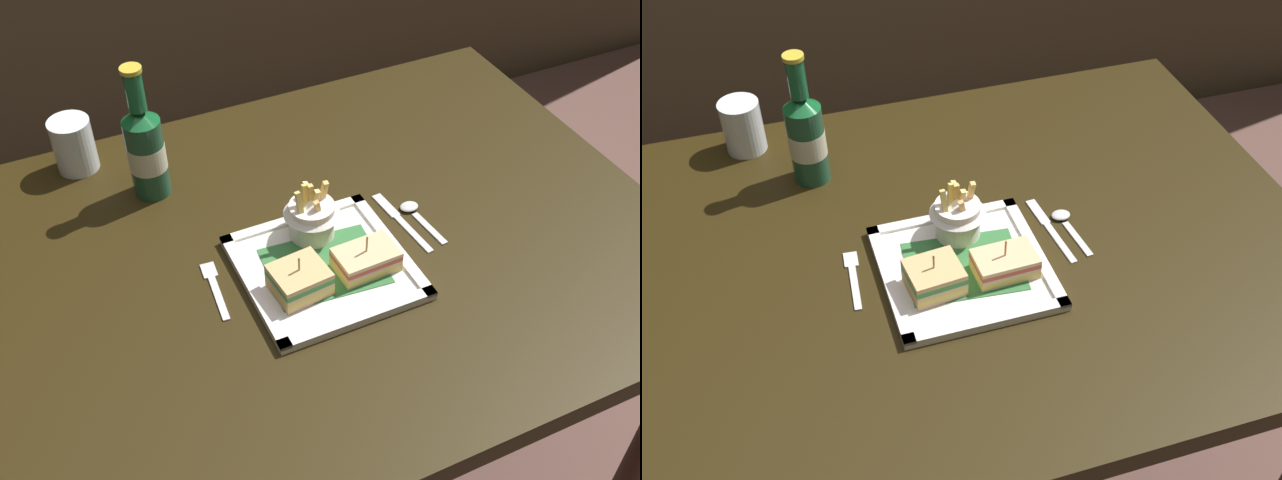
{
  "view_description": "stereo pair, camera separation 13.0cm",
  "coord_description": "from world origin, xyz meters",
  "views": [
    {
      "loc": [
        -0.41,
        -0.89,
        1.7
      ],
      "look_at": [
        -0.01,
        -0.03,
        0.81
      ],
      "focal_mm": 43.07,
      "sensor_mm": 36.0,
      "label": 1
    },
    {
      "loc": [
        -0.29,
        -0.94,
        1.7
      ],
      "look_at": [
        -0.01,
        -0.03,
        0.81
      ],
      "focal_mm": 43.07,
      "sensor_mm": 36.0,
      "label": 2
    }
  ],
  "objects": [
    {
      "name": "sandwich_half_right",
      "position": [
        0.05,
        -0.1,
        0.8
      ],
      "size": [
        0.11,
        0.07,
        0.07
      ],
      "color": "#D1BA83",
      "rests_on": "square_plate"
    },
    {
      "name": "beer_bottle",
      "position": [
        -0.22,
        0.27,
        0.87
      ],
      "size": [
        0.07,
        0.07,
        0.27
      ],
      "color": "#1F4E34",
      "rests_on": "dining_table"
    },
    {
      "name": "dining_table",
      "position": [
        0.0,
        0.0,
        0.68
      ],
      "size": [
        1.27,
        0.95,
        0.77
      ],
      "color": "black",
      "rests_on": "ground_plane"
    },
    {
      "name": "square_plate",
      "position": [
        -0.01,
        -0.07,
        0.78
      ],
      "size": [
        0.28,
        0.28,
        0.02
      ],
      "color": "white",
      "rests_on": "dining_table"
    },
    {
      "name": "ground_plane",
      "position": [
        0.0,
        0.0,
        0.0
      ],
      "size": [
        6.0,
        6.0,
        0.0
      ],
      "primitive_type": "plane",
      "color": "brown"
    },
    {
      "name": "knife",
      "position": [
        0.17,
        -0.01,
        0.77
      ],
      "size": [
        0.03,
        0.18,
        0.0
      ],
      "color": "silver",
      "rests_on": "dining_table"
    },
    {
      "name": "spoon",
      "position": [
        0.2,
        -0.0,
        0.78
      ],
      "size": [
        0.03,
        0.12,
        0.01
      ],
      "color": "silver",
      "rests_on": "dining_table"
    },
    {
      "name": "water_glass",
      "position": [
        -0.33,
        0.4,
        0.82
      ],
      "size": [
        0.08,
        0.08,
        0.11
      ],
      "color": "silver",
      "rests_on": "dining_table"
    },
    {
      "name": "fries_cup",
      "position": [
        0.0,
        0.02,
        0.83
      ],
      "size": [
        0.1,
        0.1,
        0.11
      ],
      "color": "white",
      "rests_on": "square_plate"
    },
    {
      "name": "sandwich_half_left",
      "position": [
        -0.07,
        -0.1,
        0.8
      ],
      "size": [
        0.09,
        0.09,
        0.07
      ],
      "color": "tan",
      "rests_on": "square_plate"
    },
    {
      "name": "fork",
      "position": [
        -0.2,
        -0.02,
        0.77
      ],
      "size": [
        0.03,
        0.14,
        0.0
      ],
      "color": "silver",
      "rests_on": "dining_table"
    }
  ]
}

